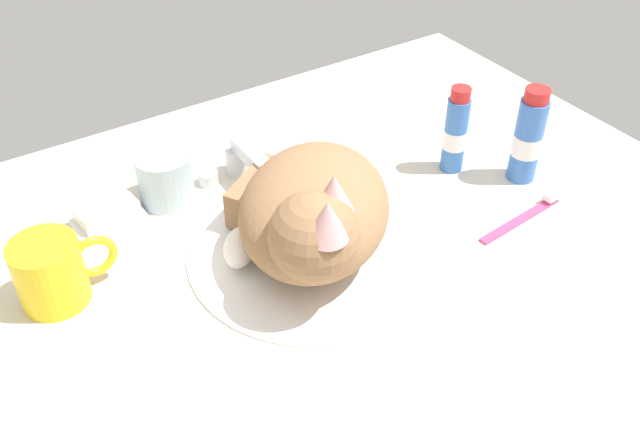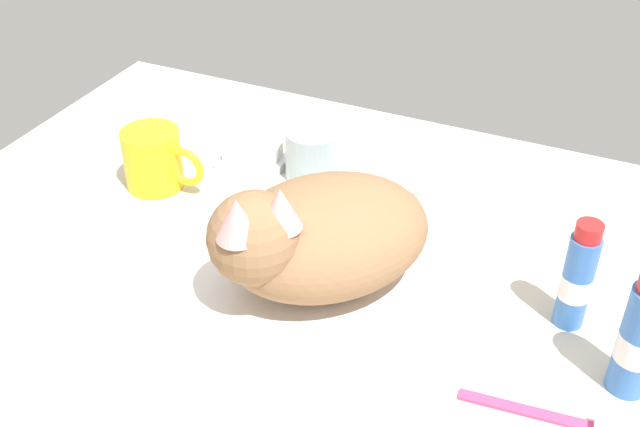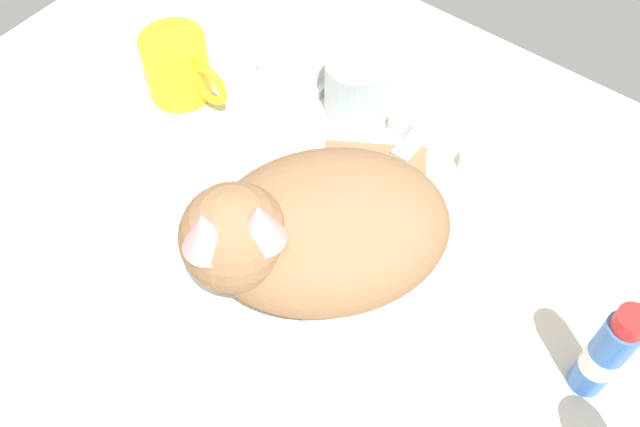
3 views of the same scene
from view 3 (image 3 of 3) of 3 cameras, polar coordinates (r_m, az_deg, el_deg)
The scene contains 9 objects.
ground_plane at distance 73.73cm, azimuth 0.63°, elevation -4.85°, with size 110.00×82.50×3.00cm, color beige.
sink_basin at distance 72.15cm, azimuth 0.65°, elevation -4.10°, with size 31.63×31.63×0.68cm, color white.
faucet at distance 80.14cm, azimuth 8.96°, elevation 6.06°, with size 12.33×10.04×6.20cm.
cat at distance 66.33cm, azimuth -0.63°, elevation -1.19°, with size 28.69×29.65×15.65cm.
coffee_mug at distance 86.65cm, azimuth -11.30°, elevation 11.49°, with size 11.68×7.70×8.13cm.
rinse_cup at distance 83.73cm, azimuth 2.91°, elevation 10.26°, with size 7.33×7.33×7.01cm.
soap_dish at distance 88.90cm, azimuth -2.15°, elevation 10.94°, with size 9.00×6.40×1.20cm, color white.
soap_bar at distance 87.76cm, azimuth -2.18°, elevation 11.72°, with size 7.35×4.40×2.12cm, color white.
toothpaste_bottle at distance 66.04cm, azimuth 22.01°, elevation -10.44°, with size 3.28×3.28×12.92cm.
Camera 3 is at (22.18, -30.04, 62.08)cm, focal length 39.76 mm.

